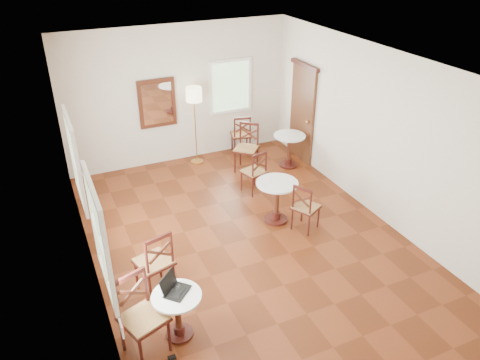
% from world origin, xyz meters
% --- Properties ---
extents(ground, '(7.00, 7.00, 0.00)m').
position_xyz_m(ground, '(0.00, 0.00, 0.00)').
color(ground, '#602710').
rests_on(ground, ground).
extents(room_shell, '(5.02, 7.02, 3.01)m').
position_xyz_m(room_shell, '(-0.06, 0.27, 1.89)').
color(room_shell, beige).
rests_on(room_shell, ground).
extents(cafe_table_near, '(0.64, 0.64, 0.67)m').
position_xyz_m(cafe_table_near, '(-1.71, -1.55, 0.42)').
color(cafe_table_near, '#3F150F').
rests_on(cafe_table_near, ground).
extents(cafe_table_mid, '(0.74, 0.74, 0.78)m').
position_xyz_m(cafe_table_mid, '(0.72, 0.31, 0.48)').
color(cafe_table_mid, '#3F150F').
rests_on(cafe_table_mid, ground).
extents(cafe_table_back, '(0.69, 0.69, 0.73)m').
position_xyz_m(cafe_table_back, '(2.02, 2.15, 0.45)').
color(cafe_table_back, '#3F150F').
rests_on(cafe_table_back, ground).
extents(chair_near_a, '(0.59, 0.59, 1.04)m').
position_xyz_m(chair_near_a, '(-1.74, -0.61, 0.52)').
color(chair_near_a, '#3F150F').
rests_on(chair_near_a, ground).
extents(chair_near_b, '(0.65, 0.65, 1.09)m').
position_xyz_m(chair_near_b, '(-2.17, -1.60, 0.54)').
color(chair_near_b, '#3F150F').
rests_on(chair_near_b, ground).
extents(chair_mid_a, '(0.51, 0.51, 0.90)m').
position_xyz_m(chair_mid_a, '(0.82, 1.42, 0.45)').
color(chair_mid_a, '#3F150F').
rests_on(chair_mid_a, ground).
extents(chair_mid_b, '(0.56, 0.56, 0.89)m').
position_xyz_m(chair_mid_b, '(1.04, -0.13, 0.44)').
color(chair_mid_b, '#3F150F').
rests_on(chair_mid_b, ground).
extents(chair_back_a, '(0.53, 0.53, 0.95)m').
position_xyz_m(chair_back_a, '(1.33, 3.18, 0.47)').
color(chair_back_a, '#3F150F').
rests_on(chair_back_a, ground).
extents(chair_back_b, '(0.67, 0.67, 1.04)m').
position_xyz_m(chair_back_b, '(1.10, 2.37, 0.52)').
color(chair_back_b, '#3F150F').
rests_on(chair_back_b, ground).
extents(floor_lamp, '(0.34, 0.34, 1.74)m').
position_xyz_m(floor_lamp, '(0.22, 3.15, 1.48)').
color(floor_lamp, '#BF8C3F').
rests_on(floor_lamp, ground).
extents(laptop, '(0.43, 0.43, 0.24)m').
position_xyz_m(laptop, '(-1.72, -1.47, 0.73)').
color(laptop, black).
rests_on(laptop, cafe_table_near).
extents(mouse, '(0.10, 0.07, 0.04)m').
position_xyz_m(mouse, '(-1.66, -1.42, 0.69)').
color(mouse, black).
rests_on(mouse, cafe_table_near).
extents(navy_mug, '(0.13, 0.09, 0.10)m').
position_xyz_m(navy_mug, '(-1.79, -1.41, 0.72)').
color(navy_mug, black).
rests_on(navy_mug, cafe_table_near).
extents(water_glass, '(0.06, 0.06, 0.10)m').
position_xyz_m(water_glass, '(-1.67, -1.52, 0.72)').
color(water_glass, white).
rests_on(water_glass, cafe_table_near).
extents(power_adapter, '(0.10, 0.06, 0.04)m').
position_xyz_m(power_adapter, '(-1.92, -1.90, 0.02)').
color(power_adapter, black).
rests_on(power_adapter, ground).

